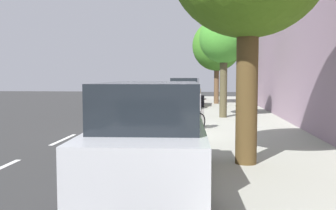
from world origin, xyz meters
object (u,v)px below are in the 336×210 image
(bicycle_at_curb, at_px, (190,122))
(street_tree_corner, at_px, (217,46))
(cyclist_with_backpack, at_px, (196,104))
(pedestrian_on_phone, at_px, (246,96))
(parked_sedan_red_far, at_px, (189,92))
(street_tree_far_end, at_px, (224,40))
(parked_suv_silver_second, at_px, (151,135))
(parked_suv_tan_mid, at_px, (185,93))

(bicycle_at_curb, xyz_separation_m, street_tree_corner, (1.44, 13.05, 3.89))
(cyclist_with_backpack, height_order, pedestrian_on_phone, cyclist_with_backpack)
(parked_sedan_red_far, bearing_deg, street_tree_far_end, -81.17)
(street_tree_far_end, bearing_deg, parked_suv_silver_second, -99.49)
(street_tree_corner, bearing_deg, bicycle_at_curb, -96.28)
(parked_sedan_red_far, height_order, bicycle_at_curb, parked_sedan_red_far)
(parked_suv_silver_second, relative_size, pedestrian_on_phone, 3.04)
(parked_suv_silver_second, height_order, pedestrian_on_phone, parked_suv_silver_second)
(parked_suv_tan_mid, bearing_deg, cyclist_with_backpack, -85.38)
(street_tree_far_end, bearing_deg, pedestrian_on_phone, 66.21)
(street_tree_far_end, bearing_deg, cyclist_with_backpack, -105.77)
(street_tree_far_end, relative_size, street_tree_corner, 0.83)
(parked_suv_tan_mid, bearing_deg, parked_suv_silver_second, -89.38)
(parked_suv_tan_mid, distance_m, cyclist_with_backpack, 11.03)
(parked_sedan_red_far, bearing_deg, parked_suv_tan_mid, -89.82)
(parked_suv_tan_mid, xyz_separation_m, street_tree_corner, (2.10, 2.49, 3.22))
(street_tree_corner, bearing_deg, cyclist_with_backpack, -95.15)
(bicycle_at_curb, bearing_deg, pedestrian_on_phone, 68.06)
(bicycle_at_curb, relative_size, pedestrian_on_phone, 0.83)
(parked_sedan_red_far, height_order, street_tree_corner, street_tree_corner)
(parked_suv_tan_mid, relative_size, cyclist_with_backpack, 2.70)
(parked_sedan_red_far, relative_size, bicycle_at_curb, 3.38)
(parked_suv_silver_second, xyz_separation_m, street_tree_corner, (1.91, 20.59, 3.22))
(parked_suv_silver_second, xyz_separation_m, parked_suv_tan_mid, (-0.20, 18.11, 0.00))
(parked_suv_silver_second, relative_size, street_tree_corner, 0.81)
(pedestrian_on_phone, bearing_deg, street_tree_corner, 103.59)
(parked_sedan_red_far, height_order, pedestrian_on_phone, pedestrian_on_phone)
(street_tree_far_end, xyz_separation_m, street_tree_corner, (0.00, 9.18, 0.43))
(street_tree_far_end, bearing_deg, bicycle_at_curb, -110.35)
(bicycle_at_curb, relative_size, cyclist_with_backpack, 0.74)
(parked_suv_tan_mid, relative_size, pedestrian_on_phone, 3.02)
(cyclist_with_backpack, bearing_deg, pedestrian_on_phone, 70.68)
(cyclist_with_backpack, bearing_deg, parked_sedan_red_far, 92.90)
(parked_sedan_red_far, bearing_deg, parked_suv_silver_second, -89.50)
(bicycle_at_curb, bearing_deg, cyclist_with_backpack, -63.32)
(bicycle_at_curb, relative_size, street_tree_far_end, 0.27)
(parked_suv_silver_second, distance_m, pedestrian_on_phone, 15.04)
(parked_suv_silver_second, distance_m, street_tree_far_end, 11.91)
(parked_suv_silver_second, height_order, parked_suv_tan_mid, same)
(parked_sedan_red_far, distance_m, street_tree_corner, 6.09)
(cyclist_with_backpack, xyz_separation_m, street_tree_corner, (1.22, 13.48, 3.17))
(parked_suv_tan_mid, bearing_deg, pedestrian_on_phone, -44.21)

